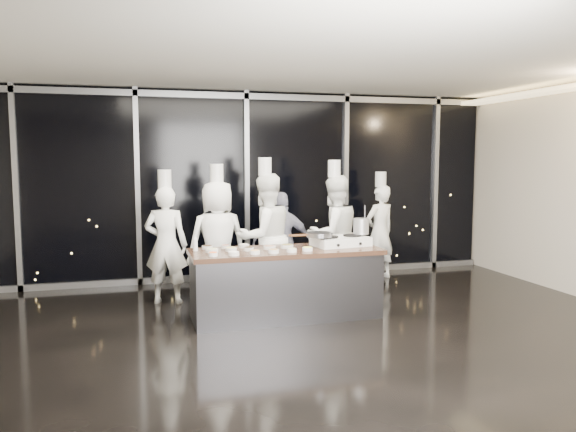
% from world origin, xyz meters
% --- Properties ---
extents(ground, '(9.00, 9.00, 0.00)m').
position_xyz_m(ground, '(0.00, 0.00, 0.00)').
color(ground, black).
rests_on(ground, ground).
extents(room_shell, '(9.02, 7.02, 3.21)m').
position_xyz_m(room_shell, '(0.18, 0.00, 2.25)').
color(room_shell, '#BDB3A2').
rests_on(room_shell, ground).
extents(window_wall, '(8.90, 0.11, 3.20)m').
position_xyz_m(window_wall, '(0.00, 3.43, 1.60)').
color(window_wall, black).
rests_on(window_wall, ground).
extents(demo_counter, '(2.46, 0.86, 0.90)m').
position_xyz_m(demo_counter, '(0.00, 0.90, 0.45)').
color(demo_counter, '#3C3C41').
rests_on(demo_counter, ground).
extents(stove, '(0.78, 0.55, 0.14)m').
position_xyz_m(stove, '(0.79, 0.98, 0.96)').
color(stove, white).
rests_on(stove, demo_counter).
extents(frying_pan, '(0.61, 0.39, 0.06)m').
position_xyz_m(frying_pan, '(0.46, 0.93, 1.07)').
color(frying_pan, gray).
rests_on(frying_pan, stove).
extents(stock_pot, '(0.24, 0.24, 0.21)m').
position_xyz_m(stock_pot, '(1.10, 1.04, 1.15)').
color(stock_pot, '#B0B0B3').
rests_on(stock_pot, stove).
extents(prep_bowls, '(1.34, 0.68, 0.05)m').
position_xyz_m(prep_bowls, '(-0.47, 0.89, 0.93)').
color(prep_bowls, silver).
rests_on(prep_bowls, demo_counter).
extents(squeeze_bottle, '(0.06, 0.06, 0.20)m').
position_xyz_m(squeeze_bottle, '(-1.14, 1.07, 1.00)').
color(squeeze_bottle, white).
rests_on(squeeze_bottle, demo_counter).
extents(chef_far_left, '(0.70, 0.56, 1.91)m').
position_xyz_m(chef_far_left, '(-1.45, 2.07, 0.86)').
color(chef_far_left, white).
rests_on(chef_far_left, ground).
extents(chef_left, '(0.94, 0.69, 1.99)m').
position_xyz_m(chef_left, '(-0.72, 1.98, 0.89)').
color(chef_left, white).
rests_on(chef_left, ground).
extents(chef_center, '(1.07, 0.94, 2.08)m').
position_xyz_m(chef_center, '(-0.04, 1.86, 0.93)').
color(chef_center, white).
rests_on(chef_center, ground).
extents(guest, '(0.96, 0.53, 1.56)m').
position_xyz_m(guest, '(0.31, 2.23, 0.78)').
color(guest, '#141438').
rests_on(guest, ground).
extents(chef_right, '(1.01, 0.86, 2.04)m').
position_xyz_m(chef_right, '(1.05, 1.96, 0.91)').
color(chef_right, white).
rests_on(chef_right, ground).
extents(chef_side, '(0.68, 0.54, 1.84)m').
position_xyz_m(chef_side, '(2.20, 2.79, 0.83)').
color(chef_side, white).
rests_on(chef_side, ground).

